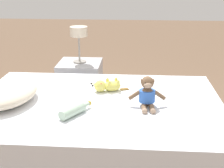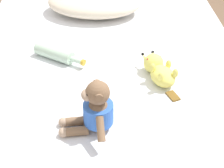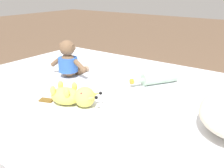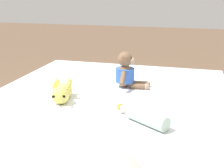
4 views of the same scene
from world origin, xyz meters
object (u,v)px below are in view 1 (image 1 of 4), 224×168
(pillow, at_px, (9,94))
(glass_bottle, at_px, (73,111))
(bedside_lamp, at_px, (79,34))
(plush_monkey, at_px, (147,94))
(nightstand, at_px, (80,85))
(bed, at_px, (98,130))
(plush_yellow_creature, at_px, (107,86))

(pillow, bearing_deg, glass_bottle, -110.94)
(bedside_lamp, bearing_deg, plush_monkey, -147.92)
(nightstand, relative_size, bedside_lamp, 1.33)
(plush_monkey, bearing_deg, nightstand, 32.08)
(bed, bearing_deg, plush_yellow_creature, -13.33)
(bed, relative_size, plush_yellow_creature, 6.19)
(pillow, distance_m, plush_yellow_creature, 0.80)
(bed, distance_m, plush_monkey, 0.52)
(bed, xyz_separation_m, pillow, (-0.07, 0.68, 0.32))
(bed, height_order, plush_yellow_creature, plush_yellow_creature)
(pillow, xyz_separation_m, plush_yellow_creature, (0.31, -0.74, -0.02))
(plush_yellow_creature, height_order, nightstand, plush_yellow_creature)
(pillow, bearing_deg, nightstand, -17.97)
(nightstand, xyz_separation_m, bedside_lamp, (0.00, 0.00, 0.57))
(bed, height_order, nightstand, nightstand)
(plush_monkey, distance_m, glass_bottle, 0.57)
(pillow, height_order, plush_yellow_creature, pillow)
(plush_monkey, height_order, plush_yellow_creature, plush_monkey)
(bed, bearing_deg, pillow, 95.86)
(plush_yellow_creature, distance_m, bedside_lamp, 0.94)
(plush_monkey, xyz_separation_m, bedside_lamp, (1.12, 0.70, 0.24))
(bedside_lamp, bearing_deg, glass_bottle, -172.33)
(bed, bearing_deg, glass_bottle, 153.76)
(bed, xyz_separation_m, glass_bottle, (-0.28, 0.14, 0.29))
(bed, relative_size, bedside_lamp, 5.19)
(pillow, xyz_separation_m, nightstand, (1.12, -0.36, -0.31))
(glass_bottle, bearing_deg, plush_monkey, -68.36)
(pillow, height_order, glass_bottle, pillow)
(bed, xyz_separation_m, bedside_lamp, (1.05, 0.32, 0.58))
(glass_bottle, relative_size, bedside_lamp, 0.72)
(plush_monkey, bearing_deg, pillow, 90.00)
(plush_yellow_creature, height_order, bedside_lamp, bedside_lamp)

